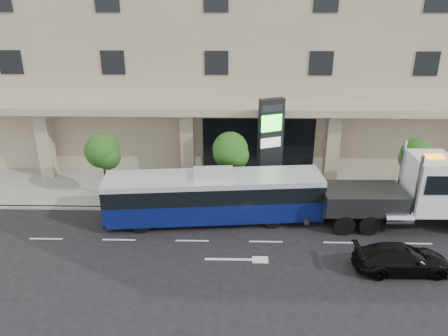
{
  "coord_description": "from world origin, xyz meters",
  "views": [
    {
      "loc": [
        -1.79,
        -21.76,
        12.76
      ],
      "look_at": [
        -2.35,
        2.0,
        2.84
      ],
      "focal_mm": 35.0,
      "sensor_mm": 36.0,
      "label": 1
    }
  ],
  "objects_px": {
    "signage_pylon": "(270,147)",
    "tow_truck": "(411,194)",
    "city_bus": "(214,196)",
    "black_sedan": "(401,259)"
  },
  "relations": [
    {
      "from": "tow_truck",
      "to": "city_bus",
      "type": "bearing_deg",
      "value": 177.85
    },
    {
      "from": "black_sedan",
      "to": "signage_pylon",
      "type": "xyz_separation_m",
      "value": [
        -5.79,
        8.32,
        2.68
      ]
    },
    {
      "from": "city_bus",
      "to": "black_sedan",
      "type": "bearing_deg",
      "value": -32.45
    },
    {
      "from": "tow_truck",
      "to": "signage_pylon",
      "type": "relative_size",
      "value": 1.64
    },
    {
      "from": "signage_pylon",
      "to": "black_sedan",
      "type": "bearing_deg",
      "value": -76.96
    },
    {
      "from": "signage_pylon",
      "to": "city_bus",
      "type": "bearing_deg",
      "value": -155.44
    },
    {
      "from": "city_bus",
      "to": "black_sedan",
      "type": "relative_size",
      "value": 2.76
    },
    {
      "from": "signage_pylon",
      "to": "tow_truck",
      "type": "bearing_deg",
      "value": -48.25
    },
    {
      "from": "tow_truck",
      "to": "black_sedan",
      "type": "xyz_separation_m",
      "value": [
        -1.89,
        -4.5,
        -1.27
      ]
    },
    {
      "from": "black_sedan",
      "to": "signage_pylon",
      "type": "height_order",
      "value": "signage_pylon"
    }
  ]
}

